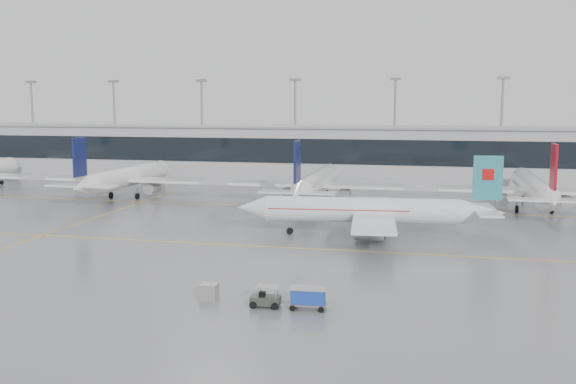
% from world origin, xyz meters
% --- Properties ---
extents(ground, '(320.00, 320.00, 0.00)m').
position_xyz_m(ground, '(0.00, 0.00, 0.00)').
color(ground, slate).
rests_on(ground, ground).
extents(taxi_line_main, '(120.00, 0.25, 0.01)m').
position_xyz_m(taxi_line_main, '(0.00, 0.00, 0.01)').
color(taxi_line_main, gold).
rests_on(taxi_line_main, ground).
extents(taxi_line_north, '(120.00, 0.25, 0.01)m').
position_xyz_m(taxi_line_north, '(0.00, 30.00, 0.01)').
color(taxi_line_north, gold).
rests_on(taxi_line_north, ground).
extents(taxi_line_cross, '(0.25, 60.00, 0.01)m').
position_xyz_m(taxi_line_cross, '(-30.00, 15.00, 0.01)').
color(taxi_line_cross, gold).
rests_on(taxi_line_cross, ground).
extents(terminal, '(180.00, 15.00, 12.00)m').
position_xyz_m(terminal, '(0.00, 62.00, 6.00)').
color(terminal, '#A5A5A9').
rests_on(terminal, ground).
extents(terminal_glass, '(180.00, 0.20, 5.00)m').
position_xyz_m(terminal_glass, '(0.00, 54.45, 7.50)').
color(terminal_glass, black).
rests_on(terminal_glass, ground).
extents(terminal_roof, '(182.00, 16.00, 0.40)m').
position_xyz_m(terminal_roof, '(0.00, 62.00, 12.20)').
color(terminal_roof, gray).
rests_on(terminal_roof, ground).
extents(light_masts, '(156.40, 1.00, 22.60)m').
position_xyz_m(light_masts, '(0.00, 68.00, 13.34)').
color(light_masts, gray).
rests_on(light_masts, ground).
extents(air_canada_jet, '(34.44, 27.10, 10.57)m').
position_xyz_m(air_canada_jet, '(11.79, 8.80, 3.32)').
color(air_canada_jet, silver).
rests_on(air_canada_jet, ground).
extents(parked_jet_b, '(29.64, 36.96, 11.72)m').
position_xyz_m(parked_jet_b, '(-35.00, 33.69, 3.71)').
color(parked_jet_b, white).
rests_on(parked_jet_b, ground).
extents(parked_jet_c, '(29.64, 36.96, 11.72)m').
position_xyz_m(parked_jet_c, '(-0.00, 33.69, 3.71)').
color(parked_jet_c, white).
rests_on(parked_jet_c, ground).
extents(parked_jet_d, '(29.64, 36.96, 11.72)m').
position_xyz_m(parked_jet_d, '(35.00, 33.69, 3.71)').
color(parked_jet_d, white).
rests_on(parked_jet_d, ground).
extents(baggage_tug, '(3.76, 1.69, 1.81)m').
position_xyz_m(baggage_tug, '(5.80, -22.30, 0.64)').
color(baggage_tug, '#31342C').
rests_on(baggage_tug, ground).
extents(baggage_cart, '(3.05, 1.82, 1.83)m').
position_xyz_m(baggage_cart, '(9.39, -22.10, 1.07)').
color(baggage_cart, gray).
rests_on(baggage_cart, ground).
extents(gse_unit, '(1.48, 1.38, 1.43)m').
position_xyz_m(gse_unit, '(0.52, -21.51, 0.72)').
color(gse_unit, gray).
rests_on(gse_unit, ground).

